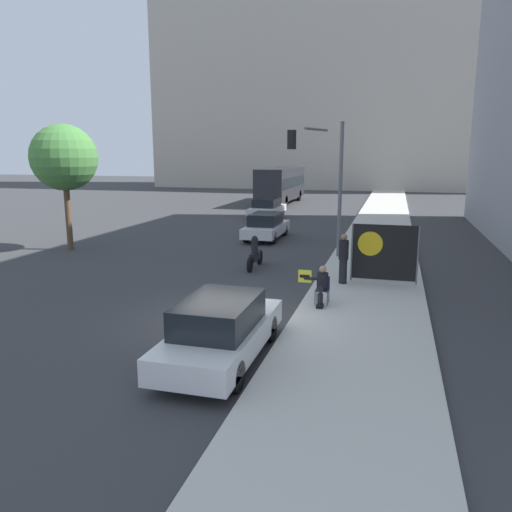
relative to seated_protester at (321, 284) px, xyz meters
name	(u,v)px	position (x,y,z in m)	size (l,w,h in m)	color
ground_plane	(230,321)	(-2.30, -1.84, -0.76)	(160.00, 160.00, 0.00)	#38383A
sidewalk_curb	(378,238)	(1.25, 13.16, -0.69)	(3.72, 90.00, 0.13)	beige
building_backdrop_far	(352,55)	(-4.30, 55.03, 16.40)	(52.00, 12.00, 34.32)	#BCB2A3
seated_protester	(321,284)	(0.00, 0.00, 0.00)	(0.93, 0.77, 1.18)	#474C56
jogger_on_sidewalk	(343,258)	(0.38, 2.68, 0.28)	(0.34, 0.34, 1.76)	black
protest_banner	(384,252)	(1.72, 3.16, 0.46)	(2.31, 0.06, 2.06)	slate
traffic_light_pole	(322,167)	(-1.15, 7.57, 3.25)	(2.55, 2.31, 5.80)	slate
parked_car_curbside	(221,330)	(-1.61, -4.47, -0.02)	(1.76, 4.55, 1.48)	white
car_on_road_nearest	(266,226)	(-4.70, 11.64, -0.04)	(1.71, 4.41, 1.43)	silver
car_on_road_midblock	(267,208)	(-7.03, 21.00, -0.06)	(1.87, 4.77, 1.37)	silver
city_bus_on_road	(281,183)	(-8.24, 31.04, 1.13)	(2.49, 10.53, 3.29)	#232328
motorcycle_on_road	(255,255)	(-3.38, 4.66, -0.19)	(0.28, 2.09, 1.35)	black
street_tree_near_curb	(64,158)	(-13.15, 6.13, 3.63)	(3.11, 3.11, 5.97)	brown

